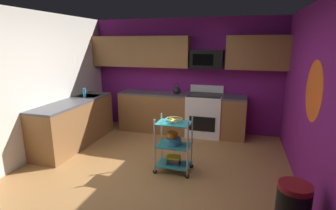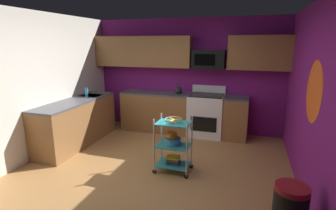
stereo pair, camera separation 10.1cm
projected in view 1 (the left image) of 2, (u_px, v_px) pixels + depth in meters
The scene contains 16 objects.
floor at pixel (150, 176), 4.09m from camera, with size 4.40×4.80×0.04m, color #A87542.
wall_back at pixel (184, 75), 6.05m from camera, with size 4.52×0.06×2.60m, color #751970.
wall_left at pixel (26, 88), 4.38m from camera, with size 0.06×4.80×2.60m, color silver.
wall_right at pixel (317, 105), 3.18m from camera, with size 0.06×4.80×2.60m, color #751970.
wall_flower_decal at pixel (314, 91), 3.27m from camera, with size 0.80×0.80×0.00m, color #E5591E.
counter_run at pixel (140, 117), 5.64m from camera, with size 3.64×2.63×0.92m.
oven_range at pixel (204, 114), 5.79m from camera, with size 0.76×0.65×1.10m.
upper_cabinets at pixel (178, 52), 5.77m from camera, with size 4.40×0.33×0.70m.
microwave at pixel (207, 59), 5.60m from camera, with size 0.70×0.39×0.40m.
rolling_cart at pixel (174, 145), 4.11m from camera, with size 0.59×0.38×0.91m.
fruit_bowl at pixel (174, 120), 4.01m from camera, with size 0.27×0.27×0.07m.
mixing_bowl_large at pixel (174, 141), 4.10m from camera, with size 0.25×0.25×0.11m.
mixing_bowl_small at pixel (172, 135), 4.11m from camera, with size 0.18×0.18×0.08m.
book_stack at pixel (174, 160), 4.17m from camera, with size 0.23×0.19×0.13m.
kettle at pixel (177, 90), 5.84m from camera, with size 0.21×0.18×0.26m.
dish_soap_bottle at pixel (85, 93), 5.42m from camera, with size 0.06×0.06×0.20m, color #2D8CBF.
Camera 1 is at (1.31, -3.48, 2.05)m, focal length 27.43 mm.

